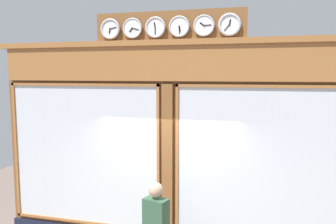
{
  "coord_description": "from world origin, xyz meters",
  "views": [
    {
      "loc": [
        -1.51,
        5.77,
        3.3
      ],
      "look_at": [
        0.0,
        0.0,
        2.62
      ],
      "focal_mm": 35.86,
      "sensor_mm": 36.0,
      "label": 1
    }
  ],
  "objects": [
    {
      "name": "shop_facade",
      "position": [
        -0.0,
        -0.13,
        1.98
      ],
      "size": [
        6.81,
        0.42,
        4.39
      ],
      "color": "brown",
      "rests_on": "ground_plane"
    }
  ]
}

